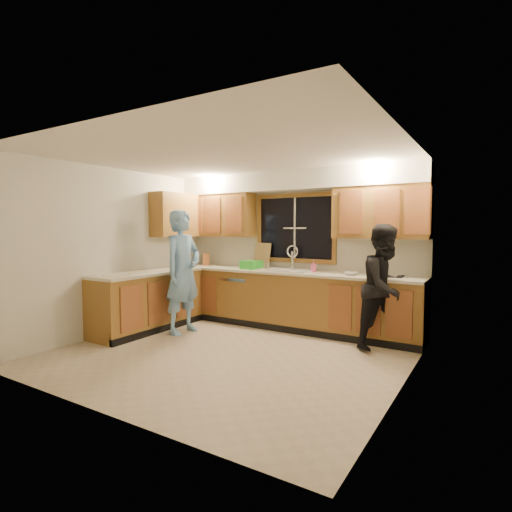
% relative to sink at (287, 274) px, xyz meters
% --- Properties ---
extents(floor, '(4.20, 4.20, 0.00)m').
position_rel_sink_xyz_m(floor, '(0.00, -1.60, -0.86)').
color(floor, '#BEAC92').
rests_on(floor, ground).
extents(ceiling, '(4.20, 4.20, 0.00)m').
position_rel_sink_xyz_m(ceiling, '(0.00, -1.60, 1.64)').
color(ceiling, white).
extents(wall_back, '(4.20, 0.00, 4.20)m').
position_rel_sink_xyz_m(wall_back, '(0.00, 0.30, 0.39)').
color(wall_back, beige).
rests_on(wall_back, ground).
extents(wall_left, '(0.00, 3.80, 3.80)m').
position_rel_sink_xyz_m(wall_left, '(-2.10, -1.60, 0.39)').
color(wall_left, beige).
rests_on(wall_left, ground).
extents(wall_right, '(0.00, 3.80, 3.80)m').
position_rel_sink_xyz_m(wall_right, '(2.10, -1.60, 0.39)').
color(wall_right, beige).
rests_on(wall_right, ground).
extents(base_cabinets_back, '(4.20, 0.60, 0.88)m').
position_rel_sink_xyz_m(base_cabinets_back, '(0.00, -0.00, -0.42)').
color(base_cabinets_back, olive).
rests_on(base_cabinets_back, ground).
extents(base_cabinets_left, '(0.60, 1.90, 0.88)m').
position_rel_sink_xyz_m(base_cabinets_left, '(-1.80, -1.25, -0.42)').
color(base_cabinets_left, olive).
rests_on(base_cabinets_left, ground).
extents(countertop_back, '(4.20, 0.63, 0.04)m').
position_rel_sink_xyz_m(countertop_back, '(0.00, -0.02, 0.04)').
color(countertop_back, beige).
rests_on(countertop_back, base_cabinets_back).
extents(countertop_left, '(0.63, 1.90, 0.04)m').
position_rel_sink_xyz_m(countertop_left, '(-1.79, -1.25, 0.04)').
color(countertop_left, beige).
rests_on(countertop_left, base_cabinets_left).
extents(upper_cabinets_left, '(1.35, 0.33, 0.75)m').
position_rel_sink_xyz_m(upper_cabinets_left, '(-1.43, 0.13, 0.96)').
color(upper_cabinets_left, olive).
rests_on(upper_cabinets_left, wall_back).
extents(upper_cabinets_right, '(1.35, 0.33, 0.75)m').
position_rel_sink_xyz_m(upper_cabinets_right, '(1.43, 0.13, 0.96)').
color(upper_cabinets_right, olive).
rests_on(upper_cabinets_right, wall_back).
extents(upper_cabinets_return, '(0.33, 0.90, 0.75)m').
position_rel_sink_xyz_m(upper_cabinets_return, '(-1.94, -0.48, 0.96)').
color(upper_cabinets_return, olive).
rests_on(upper_cabinets_return, wall_left).
extents(soffit, '(4.20, 0.35, 0.30)m').
position_rel_sink_xyz_m(soffit, '(0.00, 0.12, 1.49)').
color(soffit, white).
rests_on(soffit, wall_back).
extents(window_frame, '(1.44, 0.03, 1.14)m').
position_rel_sink_xyz_m(window_frame, '(0.00, 0.29, 0.74)').
color(window_frame, black).
rests_on(window_frame, wall_back).
extents(sink, '(0.86, 0.52, 0.57)m').
position_rel_sink_xyz_m(sink, '(0.00, 0.00, 0.00)').
color(sink, silver).
rests_on(sink, countertop_back).
extents(dishwasher, '(0.60, 0.56, 0.82)m').
position_rel_sink_xyz_m(dishwasher, '(-0.85, -0.01, -0.45)').
color(dishwasher, white).
rests_on(dishwasher, floor).
extents(stove, '(0.58, 0.75, 0.90)m').
position_rel_sink_xyz_m(stove, '(-1.80, -1.82, -0.41)').
color(stove, white).
rests_on(stove, floor).
extents(man, '(0.46, 0.69, 1.87)m').
position_rel_sink_xyz_m(man, '(-1.21, -1.10, 0.07)').
color(man, '#70A1D4').
rests_on(man, floor).
extents(woman, '(0.92, 1.00, 1.65)m').
position_rel_sink_xyz_m(woman, '(1.63, -0.33, -0.04)').
color(woman, black).
rests_on(woman, floor).
extents(knife_block, '(0.15, 0.15, 0.22)m').
position_rel_sink_xyz_m(knife_block, '(-1.66, 0.02, 0.16)').
color(knife_block, brown).
rests_on(knife_block, countertop_back).
extents(cutting_board, '(0.33, 0.14, 0.42)m').
position_rel_sink_xyz_m(cutting_board, '(-0.59, 0.22, 0.27)').
color(cutting_board, tan).
rests_on(cutting_board, countertop_back).
extents(dish_crate, '(0.34, 0.33, 0.14)m').
position_rel_sink_xyz_m(dish_crate, '(-0.63, -0.06, 0.13)').
color(dish_crate, green).
rests_on(dish_crate, countertop_back).
extents(soap_bottle, '(0.10, 0.10, 0.18)m').
position_rel_sink_xyz_m(soap_bottle, '(0.44, 0.05, 0.15)').
color(soap_bottle, '#E6578C').
rests_on(soap_bottle, countertop_back).
extents(bowl, '(0.21, 0.21, 0.05)m').
position_rel_sink_xyz_m(bowl, '(1.07, -0.05, 0.08)').
color(bowl, silver).
rests_on(bowl, countertop_back).
extents(can_left, '(0.09, 0.09, 0.12)m').
position_rel_sink_xyz_m(can_left, '(-0.35, -0.11, 0.12)').
color(can_left, '#C7B499').
rests_on(can_left, countertop_back).
extents(can_right, '(0.08, 0.08, 0.13)m').
position_rel_sink_xyz_m(can_right, '(-0.26, -0.16, 0.12)').
color(can_right, '#C7B499').
rests_on(can_right, countertop_back).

